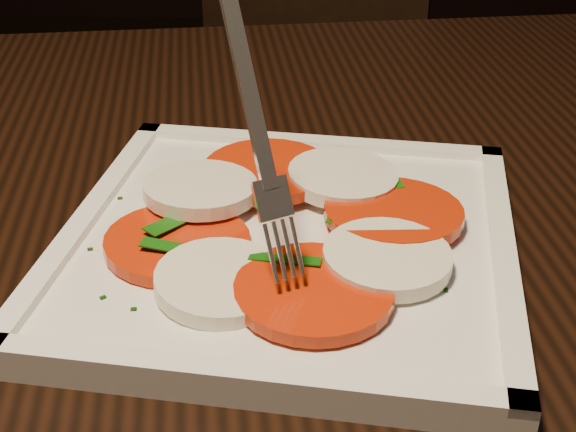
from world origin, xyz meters
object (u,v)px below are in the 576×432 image
(chair, at_px, (300,72))
(plate, at_px, (288,245))
(table, at_px, (239,291))
(fork, at_px, (245,106))

(chair, height_order, plate, chair)
(table, relative_size, chair, 1.39)
(plate, bearing_deg, table, 113.66)
(chair, bearing_deg, plate, -77.21)
(chair, height_order, fork, fork)
(table, distance_m, chair, 0.83)
(fork, bearing_deg, chair, 59.68)
(chair, xyz_separation_m, plate, (-0.01, -0.92, 0.22))
(chair, distance_m, plate, 0.95)
(chair, relative_size, fork, 5.52)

